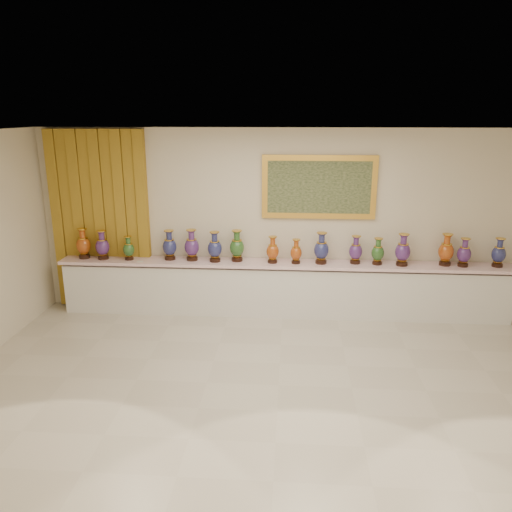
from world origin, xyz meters
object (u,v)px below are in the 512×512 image
at_px(counter, 283,289).
at_px(vase_2, 129,249).
at_px(vase_0, 83,245).
at_px(vase_1, 102,246).

xyz_separation_m(counter, vase_2, (-2.52, -0.04, 0.64)).
distance_m(vase_0, vase_1, 0.33).
distance_m(counter, vase_2, 2.60).
xyz_separation_m(vase_0, vase_1, (0.33, -0.03, -0.01)).
height_order(counter, vase_2, vase_2).
bearing_deg(vase_0, vase_1, -5.78).
bearing_deg(vase_2, vase_1, 179.66).
distance_m(counter, vase_0, 3.36).
relative_size(vase_1, vase_2, 1.22).
bearing_deg(vase_0, counter, 0.07).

